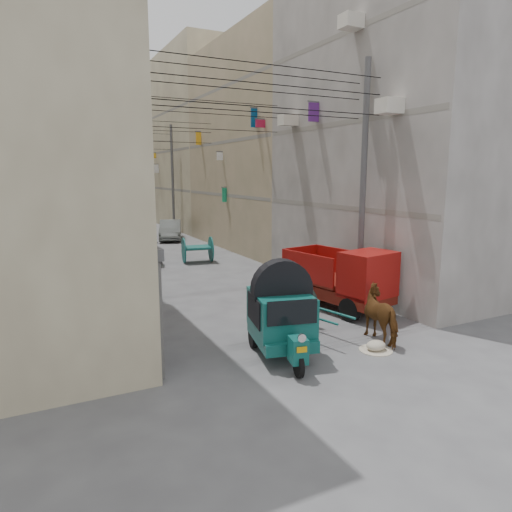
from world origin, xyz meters
TOP-DOWN VIEW (x-y plane):
  - ground at (0.00, 0.00)m, footprint 140.00×140.00m
  - building_row_right at (8.00, 34.13)m, footprint 8.00×62.00m
  - end_cap_building at (0.00, 66.00)m, footprint 22.00×10.00m
  - shutters_left at (-3.92, 10.38)m, footprint 0.18×14.40m
  - signboards at (-0.01, 21.66)m, footprint 8.22×40.52m
  - ac_units at (3.65, 7.67)m, footprint 0.70×6.55m
  - utility_poles at (0.00, 17.00)m, footprint 7.40×22.20m
  - overhead_cables at (0.00, 14.40)m, footprint 7.40×22.52m
  - auto_rickshaw at (-0.92, 3.36)m, footprint 1.86×2.68m
  - tonga_cart at (0.24, 5.04)m, footprint 1.69×2.93m
  - mini_truck at (2.76, 5.59)m, footprint 2.29×3.92m
  - second_cart at (1.21, 15.72)m, footprint 1.64×1.50m
  - feed_sack at (1.36, 2.52)m, footprint 0.52×0.42m
  - horse at (2.00, 3.00)m, footprint 1.01×1.80m
  - distant_car_white at (-1.14, 17.18)m, footprint 2.10×4.03m
  - distant_car_grey at (2.25, 24.27)m, footprint 2.53×4.22m
  - distant_car_green at (-0.36, 35.25)m, footprint 2.48×4.51m

SIDE VIEW (x-z plane):
  - ground at x=0.00m, z-range 0.00..0.00m
  - feed_sack at x=1.36m, z-range 0.00..0.26m
  - distant_car_green at x=-0.36m, z-range 0.00..1.24m
  - tonga_cart at x=0.24m, z-range 0.03..1.27m
  - distant_car_white at x=-1.14m, z-range 0.00..1.31m
  - distant_car_grey at x=2.25m, z-range 0.00..1.31m
  - second_cart at x=1.21m, z-range 0.04..1.32m
  - horse at x=2.00m, z-range 0.00..1.44m
  - mini_truck at x=2.76m, z-range -0.04..2.03m
  - auto_rickshaw at x=-0.92m, z-range 0.16..1.98m
  - shutters_left at x=-3.92m, z-range 0.06..2.93m
  - signboards at x=-0.01m, z-range 0.59..6.27m
  - utility_poles at x=0.00m, z-range 0.00..8.00m
  - building_row_right at x=8.00m, z-range -0.54..13.46m
  - end_cap_building at x=0.00m, z-range 0.00..13.00m
  - overhead_cables at x=0.00m, z-range 6.20..7.33m
  - ac_units at x=3.65m, z-range 5.76..9.11m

